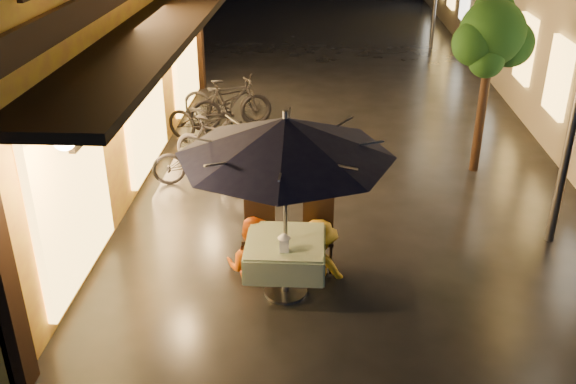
# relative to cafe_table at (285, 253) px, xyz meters

# --- Properties ---
(ground) EXTENTS (90.00, 90.00, 0.00)m
(ground) POSITION_rel_cafe_table_xyz_m (0.82, -0.46, -0.59)
(ground) COLOR black
(ground) RESTS_ON ground
(street_tree) EXTENTS (1.43, 1.20, 3.15)m
(street_tree) POSITION_rel_cafe_table_xyz_m (3.24, 4.05, 1.83)
(street_tree) COLOR black
(street_tree) RESTS_ON ground
(cafe_table) EXTENTS (0.99, 0.99, 0.78)m
(cafe_table) POSITION_rel_cafe_table_xyz_m (0.00, 0.00, 0.00)
(cafe_table) COLOR #59595E
(cafe_table) RESTS_ON ground
(patio_umbrella) EXTENTS (2.59, 2.59, 2.46)m
(patio_umbrella) POSITION_rel_cafe_table_xyz_m (0.00, -0.00, 1.56)
(patio_umbrella) COLOR #59595E
(patio_umbrella) RESTS_ON ground
(cafe_chair_left) EXTENTS (0.42, 0.42, 0.97)m
(cafe_chair_left) POSITION_rel_cafe_table_xyz_m (-0.40, 0.74, -0.05)
(cafe_chair_left) COLOR black
(cafe_chair_left) RESTS_ON ground
(cafe_chair_right) EXTENTS (0.42, 0.42, 0.97)m
(cafe_chair_right) POSITION_rel_cafe_table_xyz_m (0.40, 0.74, -0.05)
(cafe_chair_right) COLOR black
(cafe_chair_right) RESTS_ON ground
(table_lantern) EXTENTS (0.16, 0.16, 0.25)m
(table_lantern) POSITION_rel_cafe_table_xyz_m (0.00, -0.26, 0.33)
(table_lantern) COLOR white
(table_lantern) RESTS_ON cafe_table
(person_orange) EXTENTS (0.87, 0.74, 1.56)m
(person_orange) POSITION_rel_cafe_table_xyz_m (-0.48, 0.51, 0.19)
(person_orange) COLOR #C24E08
(person_orange) RESTS_ON ground
(person_yellow) EXTENTS (1.07, 0.81, 1.48)m
(person_yellow) POSITION_rel_cafe_table_xyz_m (0.41, 0.53, 0.15)
(person_yellow) COLOR gold
(person_yellow) RESTS_ON ground
(bicycle_0) EXTENTS (1.79, 0.98, 0.89)m
(bicycle_0) POSITION_rel_cafe_table_xyz_m (-1.65, 3.28, -0.14)
(bicycle_0) COLOR black
(bicycle_0) RESTS_ON ground
(bicycle_1) EXTENTS (1.81, 1.20, 1.06)m
(bicycle_1) POSITION_rel_cafe_table_xyz_m (-1.43, 3.63, -0.06)
(bicycle_1) COLOR black
(bicycle_1) RESTS_ON ground
(bicycle_2) EXTENTS (1.95, 1.28, 0.97)m
(bicycle_2) POSITION_rel_cafe_table_xyz_m (-1.83, 5.06, -0.10)
(bicycle_2) COLOR black
(bicycle_2) RESTS_ON ground
(bicycle_3) EXTENTS (1.86, 1.20, 1.09)m
(bicycle_3) POSITION_rel_cafe_table_xyz_m (-1.49, 5.95, -0.04)
(bicycle_3) COLOR black
(bicycle_3) RESTS_ON ground
(bicycle_4) EXTENTS (1.97, 0.84, 1.00)m
(bicycle_4) POSITION_rel_cafe_table_xyz_m (-1.66, 6.43, -0.08)
(bicycle_4) COLOR black
(bicycle_4) RESTS_ON ground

